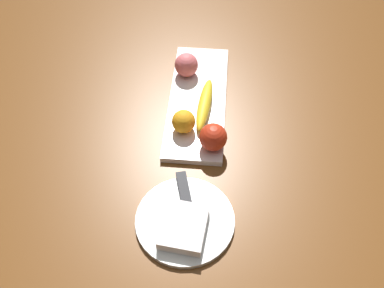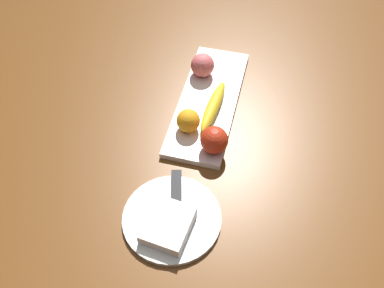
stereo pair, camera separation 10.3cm
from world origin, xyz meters
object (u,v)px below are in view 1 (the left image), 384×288
Objects in this scene: fruit_tray at (198,100)px; dinner_plate at (185,220)px; knife at (185,195)px; banana at (205,104)px; orange_near_apple at (184,121)px; apple at (213,137)px; peach at (186,65)px; folded_napkin at (184,227)px.

fruit_tray reaches higher than dinner_plate.
dinner_plate is at bearing -9.82° from knife.
orange_near_apple is (0.08, -0.05, 0.01)m from banana.
dinner_plate is at bearing -13.59° from apple.
dinner_plate is at bearing 6.11° from orange_near_apple.
knife is at bearing -174.63° from dinner_plate.
banana is 3.12× the size of orange_near_apple.
fruit_tray is at bearing 166.57° from orange_near_apple.
knife is at bearing 4.81° from peach.
dinner_plate is at bearing 0.00° from fruit_tray.
banana is at bearing -167.00° from apple.
fruit_tray is 6.35× the size of peach.
folded_napkin is (0.49, 0.04, -0.02)m from peach.
fruit_tray is at bearing 34.58° from banana.
orange_near_apple is 0.20m from knife.
banana reaches higher than dinner_plate.
dinner_plate is 1.97× the size of folded_napkin.
banana is 0.27m from knife.
folded_napkin reaches higher than knife.
apple is at bearing 19.19° from peach.
peach is 0.30× the size of dinner_plate.
orange_near_apple is 0.27× the size of dinner_plate.
banana reaches higher than knife.
knife is (0.31, -0.01, 0.01)m from fruit_tray.
dinner_plate is (0.33, -0.02, -0.03)m from banana.
apple is 0.24m from folded_napkin.
fruit_tray is 0.11m from peach.
apple is at bearing 167.97° from folded_napkin.
apple is at bearing 166.41° from dinner_plate.
apple is 0.31× the size of dinner_plate.
knife is (-0.06, -0.01, 0.01)m from dinner_plate.
peach is 0.59× the size of folded_napkin.
orange_near_apple reaches higher than knife.
apple reaches higher than peach.
apple is 0.27m from peach.
apple reaches higher than banana.
folded_napkin is at bearing 5.51° from orange_near_apple.
banana reaches higher than folded_napkin.
knife is at bearing -176.33° from folded_napkin.
peach is 0.47m from dinner_plate.
peach is at bearing -175.12° from dinner_plate.
banana is 1.67× the size of folded_napkin.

